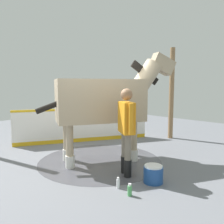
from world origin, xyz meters
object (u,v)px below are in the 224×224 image
(bottle_shampoo, at_px, (118,183))
(bottle_spray, at_px, (130,190))
(wash_bucket, at_px, (153,174))
(horse, at_px, (105,100))
(handler, at_px, (126,126))

(bottle_shampoo, distance_m, bottle_spray, 0.32)
(wash_bucket, xyz_separation_m, bottle_shampoo, (0.64, -0.28, -0.07))
(horse, height_order, wash_bucket, horse)
(horse, bearing_deg, bottle_spray, -93.98)
(wash_bucket, bearing_deg, bottle_shampoo, -23.58)
(bottle_shampoo, bearing_deg, bottle_spray, 80.11)
(bottle_spray, bearing_deg, bottle_shampoo, -99.89)
(bottle_shampoo, bearing_deg, wash_bucket, 156.42)
(horse, bearing_deg, handler, -81.99)
(horse, xyz_separation_m, wash_bucket, (0.22, 1.56, -1.27))
(horse, relative_size, handler, 1.81)
(bottle_shampoo, bearing_deg, horse, -123.85)
(handler, distance_m, wash_bucket, 1.03)
(horse, relative_size, bottle_shampoo, 15.84)
(horse, xyz_separation_m, handler, (0.31, 0.96, -0.43))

